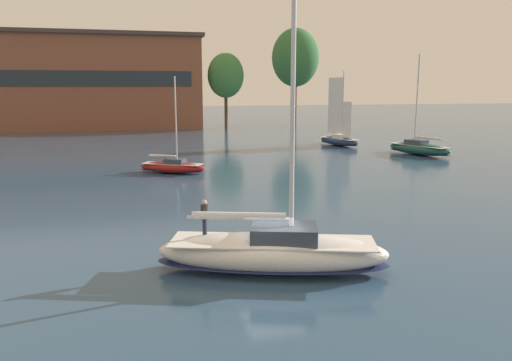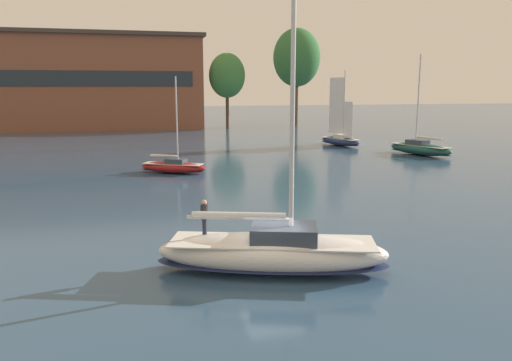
{
  "view_description": "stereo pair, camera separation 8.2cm",
  "coord_description": "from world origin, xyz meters",
  "px_view_note": "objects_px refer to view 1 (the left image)",
  "views": [
    {
      "loc": [
        -5.82,
        -20.37,
        8.09
      ],
      "look_at": [
        0.0,
        3.0,
        3.58
      ],
      "focal_mm": 35.0,
      "sensor_mm": 36.0,
      "label": 1
    },
    {
      "loc": [
        -5.74,
        -20.38,
        8.09
      ],
      "look_at": [
        0.0,
        3.0,
        3.58
      ],
      "focal_mm": 35.0,
      "sensor_mm": 36.0,
      "label": 2
    }
  ],
  "objects_px": {
    "tree_shore_right": "(295,58)",
    "sailboat_moored_far_slip": "(339,139)",
    "tree_shore_center": "(226,76)",
    "sailboat_moored_mid_channel": "(419,148)",
    "sailboat_main": "(273,251)",
    "sailboat_moored_near_marina": "(172,167)"
  },
  "relations": [
    {
      "from": "tree_shore_right",
      "to": "sailboat_moored_far_slip",
      "type": "xyz_separation_m",
      "value": [
        -5.58,
        -36.79,
        -13.31
      ]
    },
    {
      "from": "tree_shore_center",
      "to": "sailboat_moored_mid_channel",
      "type": "relative_size",
      "value": 1.24
    },
    {
      "from": "sailboat_main",
      "to": "tree_shore_right",
      "type": "bearing_deg",
      "value": 71.04
    },
    {
      "from": "sailboat_moored_near_marina",
      "to": "sailboat_main",
      "type": "bearing_deg",
      "value": -85.35
    },
    {
      "from": "tree_shore_right",
      "to": "sailboat_main",
      "type": "height_order",
      "value": "tree_shore_right"
    },
    {
      "from": "tree_shore_right",
      "to": "sailboat_moored_mid_channel",
      "type": "relative_size",
      "value": 1.69
    },
    {
      "from": "tree_shore_center",
      "to": "sailboat_moored_far_slip",
      "type": "bearing_deg",
      "value": -74.41
    },
    {
      "from": "sailboat_moored_far_slip",
      "to": "tree_shore_center",
      "type": "bearing_deg",
      "value": 105.59
    },
    {
      "from": "sailboat_moored_mid_channel",
      "to": "sailboat_moored_far_slip",
      "type": "xyz_separation_m",
      "value": [
        -5.48,
        11.49,
        0.04
      ]
    },
    {
      "from": "sailboat_moored_near_marina",
      "to": "sailboat_moored_far_slip",
      "type": "relative_size",
      "value": 0.88
    },
    {
      "from": "tree_shore_right",
      "to": "sailboat_moored_near_marina",
      "type": "height_order",
      "value": "tree_shore_right"
    },
    {
      "from": "tree_shore_center",
      "to": "sailboat_moored_near_marina",
      "type": "height_order",
      "value": "tree_shore_center"
    },
    {
      "from": "sailboat_main",
      "to": "sailboat_moored_mid_channel",
      "type": "height_order",
      "value": "sailboat_main"
    },
    {
      "from": "tree_shore_center",
      "to": "sailboat_moored_far_slip",
      "type": "distance_m",
      "value": 37.23
    },
    {
      "from": "sailboat_main",
      "to": "sailboat_moored_far_slip",
      "type": "distance_m",
      "value": 50.16
    },
    {
      "from": "sailboat_moored_far_slip",
      "to": "sailboat_moored_mid_channel",
      "type": "bearing_deg",
      "value": -64.49
    },
    {
      "from": "sailboat_moored_near_marina",
      "to": "sailboat_moored_far_slip",
      "type": "height_order",
      "value": "sailboat_moored_far_slip"
    },
    {
      "from": "tree_shore_center",
      "to": "sailboat_moored_far_slip",
      "type": "height_order",
      "value": "tree_shore_center"
    },
    {
      "from": "tree_shore_center",
      "to": "sailboat_moored_near_marina",
      "type": "xyz_separation_m",
      "value": [
        -15.02,
        -52.14,
        -9.76
      ]
    },
    {
      "from": "sailboat_moored_mid_channel",
      "to": "sailboat_main",
      "type": "bearing_deg",
      "value": -129.96
    },
    {
      "from": "sailboat_moored_near_marina",
      "to": "sailboat_moored_mid_channel",
      "type": "height_order",
      "value": "sailboat_moored_mid_channel"
    },
    {
      "from": "tree_shore_right",
      "to": "sailboat_moored_mid_channel",
      "type": "height_order",
      "value": "tree_shore_right"
    }
  ]
}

